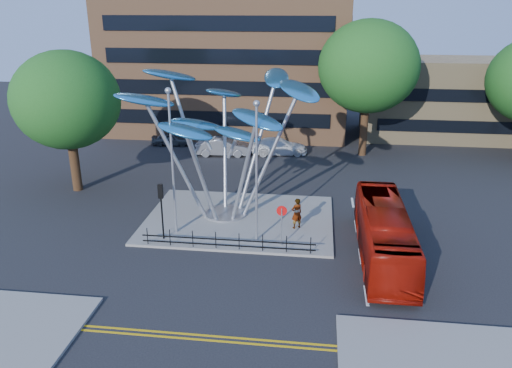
# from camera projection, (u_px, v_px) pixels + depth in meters

# --- Properties ---
(ground) EXTENTS (120.00, 120.00, 0.00)m
(ground) POSITION_uv_depth(u_px,v_px,m) (240.00, 267.00, 26.78)
(ground) COLOR black
(ground) RESTS_ON ground
(traffic_island) EXTENTS (12.00, 9.00, 0.15)m
(traffic_island) POSITION_uv_depth(u_px,v_px,m) (239.00, 219.00, 32.46)
(traffic_island) COLOR slate
(traffic_island) RESTS_ON ground
(double_yellow_near) EXTENTS (40.00, 0.12, 0.01)m
(double_yellow_near) POSITION_uv_depth(u_px,v_px,m) (218.00, 337.00, 21.19)
(double_yellow_near) COLOR gold
(double_yellow_near) RESTS_ON ground
(double_yellow_far) EXTENTS (40.00, 0.12, 0.01)m
(double_yellow_far) POSITION_uv_depth(u_px,v_px,m) (217.00, 341.00, 20.91)
(double_yellow_far) COLOR gold
(double_yellow_far) RESTS_ON ground
(low_building_near) EXTENTS (15.00, 8.00, 8.00)m
(low_building_near) POSITION_uv_depth(u_px,v_px,m) (438.00, 98.00, 51.47)
(low_building_near) COLOR tan
(low_building_near) RESTS_ON ground
(tree_right) EXTENTS (8.80, 8.80, 12.11)m
(tree_right) POSITION_uv_depth(u_px,v_px,m) (369.00, 67.00, 43.57)
(tree_right) COLOR black
(tree_right) RESTS_ON ground
(tree_left) EXTENTS (7.60, 7.60, 10.32)m
(tree_left) POSITION_uv_depth(u_px,v_px,m) (66.00, 100.00, 35.41)
(tree_left) COLOR black
(tree_left) RESTS_ON ground
(leaf_sculpture) EXTENTS (12.72, 9.54, 9.51)m
(leaf_sculpture) POSITION_uv_depth(u_px,v_px,m) (223.00, 114.00, 30.89)
(leaf_sculpture) COLOR #9EA0A5
(leaf_sculpture) RESTS_ON traffic_island
(street_lamp_left) EXTENTS (0.36, 0.36, 8.80)m
(street_lamp_left) POSITION_uv_depth(u_px,v_px,m) (172.00, 150.00, 28.73)
(street_lamp_left) COLOR #9EA0A5
(street_lamp_left) RESTS_ON traffic_island
(street_lamp_right) EXTENTS (0.36, 0.36, 8.30)m
(street_lamp_right) POSITION_uv_depth(u_px,v_px,m) (256.00, 160.00, 27.77)
(street_lamp_right) COLOR #9EA0A5
(street_lamp_right) RESTS_ON traffic_island
(traffic_light_island) EXTENTS (0.28, 0.18, 3.42)m
(traffic_light_island) POSITION_uv_depth(u_px,v_px,m) (161.00, 200.00, 28.80)
(traffic_light_island) COLOR black
(traffic_light_island) RESTS_ON traffic_island
(no_entry_sign_island) EXTENTS (0.60, 0.10, 2.45)m
(no_entry_sign_island) POSITION_uv_depth(u_px,v_px,m) (282.00, 219.00, 28.27)
(no_entry_sign_island) COLOR #9EA0A5
(no_entry_sign_island) RESTS_ON traffic_island
(pedestrian_railing_front) EXTENTS (10.00, 0.06, 1.00)m
(pedestrian_railing_front) POSITION_uv_depth(u_px,v_px,m) (227.00, 242.00, 28.29)
(pedestrian_railing_front) COLOR black
(pedestrian_railing_front) RESTS_ON traffic_island
(red_bus) EXTENTS (2.47, 10.50, 2.92)m
(red_bus) POSITION_uv_depth(u_px,v_px,m) (384.00, 233.00, 27.33)
(red_bus) COLOR #931006
(red_bus) RESTS_ON ground
(pedestrian) EXTENTS (0.86, 0.78, 1.96)m
(pedestrian) POSITION_uv_depth(u_px,v_px,m) (297.00, 213.00, 30.71)
(pedestrian) COLOR gray
(pedestrian) RESTS_ON traffic_island
(parked_car_left) EXTENTS (3.89, 1.90, 1.28)m
(parked_car_left) POSITION_uv_depth(u_px,v_px,m) (171.00, 139.00, 49.23)
(parked_car_left) COLOR #3F4247
(parked_car_left) RESTS_ON ground
(parked_car_mid) EXTENTS (5.11, 2.15, 1.64)m
(parked_car_mid) POSITION_uv_depth(u_px,v_px,m) (223.00, 147.00, 45.94)
(parked_car_mid) COLOR #929498
(parked_car_mid) RESTS_ON ground
(parked_car_right) EXTENTS (5.51, 2.91, 1.52)m
(parked_car_right) POSITION_uv_depth(u_px,v_px,m) (279.00, 146.00, 46.29)
(parked_car_right) COLOR silver
(parked_car_right) RESTS_ON ground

